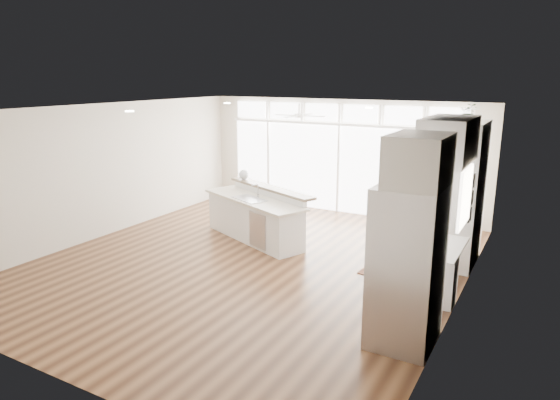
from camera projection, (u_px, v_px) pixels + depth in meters
The scene contains 24 objects.
floor at pixel (251, 263), 8.89m from camera, with size 7.00×8.00×0.02m, color #3F2413.
ceiling at pixel (249, 109), 8.23m from camera, with size 7.00×8.00×0.02m, color white.
wall_back at pixel (340, 156), 11.94m from camera, with size 7.00×0.04×2.70m, color beige.
wall_front at pixel (42, 263), 5.18m from camera, with size 7.00×0.04×2.70m, color beige.
wall_left at pixel (106, 170), 10.22m from camera, with size 0.04×8.00×2.70m, color beige.
wall_right at pixel (463, 216), 6.89m from camera, with size 0.04×8.00×2.70m, color beige.
glass_wall at pixel (339, 169), 11.96m from camera, with size 5.80×0.06×2.08m, color white.
transom_row at pixel (340, 113), 11.64m from camera, with size 5.90×0.06×0.40m, color white.
desk_window at pixel (465, 197), 7.12m from camera, with size 0.04×0.85×0.85m, color white.
ceiling_fan at pixel (299, 111), 10.89m from camera, with size 1.16×1.16×0.32m, color white.
recessed_lights at pixel (255, 109), 8.40m from camera, with size 3.40×3.00×0.02m, color silver.
oven_cabinet at pixel (461, 194), 8.60m from camera, with size 0.64×1.20×2.50m, color white.
desk_nook at pixel (435, 269), 7.56m from camera, with size 0.72×1.30×0.76m, color white.
upper_cabinets at pixel (449, 140), 7.06m from camera, with size 0.64×1.30×0.64m, color white.
refrigerator at pixel (407, 266), 6.02m from camera, with size 0.76×0.90×2.00m, color #B3B2B7.
fridge_cabinet at pixel (419, 160), 5.68m from camera, with size 0.64×0.90×0.60m, color white.
framed_photos at pixel (471, 198), 7.68m from camera, with size 0.06×0.22×0.80m, color black.
kitchen_island at pixel (254, 215), 10.02m from camera, with size 2.60×0.98×1.03m, color white.
rug at pixel (393, 273), 8.41m from camera, with size 1.00×0.72×0.01m, color #381A11.
office_chair at pixel (395, 249), 8.06m from camera, with size 0.53×0.49×1.03m, color black.
fishbowl at pixel (244, 175), 10.83m from camera, with size 0.22×0.22×0.22m, color silver.
monitor at pixel (433, 231), 7.45m from camera, with size 0.09×0.53×0.44m, color black.
keyboard at pixel (421, 243), 7.58m from camera, with size 0.11×0.29×0.01m, color white.
potted_plant at pixel (468, 114), 8.26m from camera, with size 0.26×0.29×0.23m, color #2B6129.
Camera 1 is at (4.54, -7.02, 3.24)m, focal length 32.00 mm.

